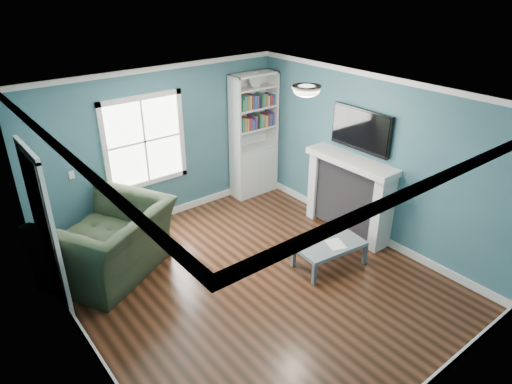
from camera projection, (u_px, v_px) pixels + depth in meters
floor at (256, 283)px, 6.33m from camera, size 5.00×5.00×0.00m
room_walls at (256, 180)px, 5.63m from camera, size 5.00×5.00×5.00m
trim at (256, 205)px, 5.79m from camera, size 4.50×5.00×2.60m
window at (145, 141)px, 7.27m from camera, size 1.40×0.06×1.50m
bookshelf at (254, 147)px, 8.53m from camera, size 0.90×0.35×2.31m
fireplace at (349, 196)px, 7.35m from camera, size 0.44×1.58×1.30m
tv at (361, 130)px, 6.94m from camera, size 0.06×1.10×0.65m
door at (44, 227)px, 5.61m from camera, size 0.12×0.98×2.17m
ceiling_fixture at (307, 90)px, 5.78m from camera, size 0.38×0.38×0.15m
light_switch at (72, 175)px, 6.71m from camera, size 0.08×0.01×0.12m
recliner at (107, 231)px, 6.26m from camera, size 1.87×1.66×1.37m
coffee_table at (330, 246)px, 6.60m from camera, size 1.05×0.66×0.36m
paper_sheet at (336, 244)px, 6.56m from camera, size 0.32×0.35×0.00m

